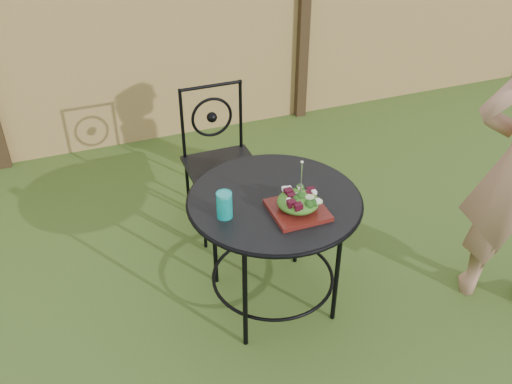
# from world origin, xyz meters

# --- Properties ---
(ground) EXTENTS (60.00, 60.00, 0.00)m
(ground) POSITION_xyz_m (0.00, 0.00, 0.00)
(ground) COLOR #324D18
(ground) RESTS_ON ground
(fence) EXTENTS (8.00, 0.12, 1.90)m
(fence) POSITION_xyz_m (-0.00, 2.19, 0.95)
(fence) COLOR tan
(fence) RESTS_ON ground
(patio_table) EXTENTS (0.92, 0.92, 0.72)m
(patio_table) POSITION_xyz_m (0.15, -0.01, 0.59)
(patio_table) COLOR black
(patio_table) RESTS_ON ground
(patio_chair) EXTENTS (0.46, 0.46, 0.95)m
(patio_chair) POSITION_xyz_m (0.12, 0.85, 0.50)
(patio_chair) COLOR black
(patio_chair) RESTS_ON ground
(salad_plate) EXTENTS (0.27, 0.27, 0.02)m
(salad_plate) POSITION_xyz_m (0.21, -0.16, 0.74)
(salad_plate) COLOR #4C0A12
(salad_plate) RESTS_ON patio_table
(salad) EXTENTS (0.21, 0.21, 0.08)m
(salad) POSITION_xyz_m (0.21, -0.16, 0.79)
(salad) COLOR #235614
(salad) RESTS_ON salad_plate
(fork) EXTENTS (0.01, 0.01, 0.18)m
(fork) POSITION_xyz_m (0.22, -0.16, 0.92)
(fork) COLOR silver
(fork) RESTS_ON salad
(drinking_glass) EXTENTS (0.08, 0.08, 0.14)m
(drinking_glass) POSITION_xyz_m (-0.14, -0.07, 0.79)
(drinking_glass) COLOR #0EA39E
(drinking_glass) RESTS_ON patio_table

